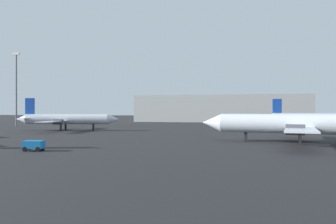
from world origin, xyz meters
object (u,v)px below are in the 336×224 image
airplane_far_right (312,118)px  baggage_cart (34,145)px  airplane_far_left (66,119)px  airplane_distant (294,124)px  light_mast_left (16,85)px

airplane_far_right → baggage_cart: airplane_far_right is taller
airplane_far_left → baggage_cart: size_ratio=10.43×
airplane_far_right → baggage_cart: (-44.23, -53.37, -2.32)m
airplane_distant → light_mast_left: light_mast_left is taller
light_mast_left → airplane_distant: bearing=-24.0°
baggage_cart → light_mast_left: light_mast_left is taller
light_mast_left → baggage_cart: bearing=-49.2°
airplane_far_left → airplane_far_right: size_ratio=1.05×
airplane_far_left → baggage_cart: airplane_far_left is taller
airplane_far_left → baggage_cart: (17.50, -36.41, -2.11)m
airplane_far_right → light_mast_left: light_mast_left is taller
airplane_distant → airplane_far_right: (10.84, 36.86, 0.08)m
baggage_cart → light_mast_left: 68.42m
baggage_cart → light_mast_left: bearing=122.0°
light_mast_left → airplane_far_left: bearing=-28.7°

